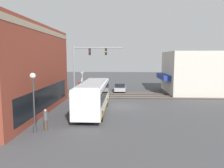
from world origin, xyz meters
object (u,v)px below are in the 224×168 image
Objects in this scene: parked_car_silver at (120,88)px; crossing_signal at (82,83)px; city_bus at (93,96)px; streetlamp at (34,97)px; pedestrian_at_crossing at (85,92)px; pedestrian_by_lamp at (46,119)px.

crossing_signal is at bearing 144.03° from parked_car_silver.
city_bus is at bearing -160.66° from crossing_signal.
pedestrian_at_crossing is at bearing -5.15° from streetlamp.
crossing_signal is 0.82× the size of streetlamp.
pedestrian_at_crossing is (0.98, -0.15, -1.44)m from crossing_signal.
parked_car_silver is 7.81m from pedestrian_at_crossing.
crossing_signal reaches higher than parked_car_silver.
pedestrian_by_lamp is (-5.89, 3.03, -0.90)m from city_bus.
pedestrian_by_lamp is at bearing 177.22° from pedestrian_at_crossing.
streetlamp is at bearing 163.10° from parked_car_silver.
city_bus reaches higher than parked_car_silver.
streetlamp is at bearing 150.54° from city_bus.
parked_car_silver is at bearing -16.90° from streetlamp.
city_bus is 7.55m from crossing_signal.
crossing_signal is at bearing 19.34° from city_bus.
streetlamp is (-6.47, 3.66, 0.99)m from city_bus.
streetlamp is at bearing 174.85° from pedestrian_at_crossing.
crossing_signal is at bearing -2.34° from pedestrian_by_lamp.
city_bus reaches higher than pedestrian_at_crossing.
crossing_signal is 8.82m from parked_car_silver.
streetlamp is at bearing 175.10° from crossing_signal.
parked_car_silver is 20.78m from pedestrian_by_lamp.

